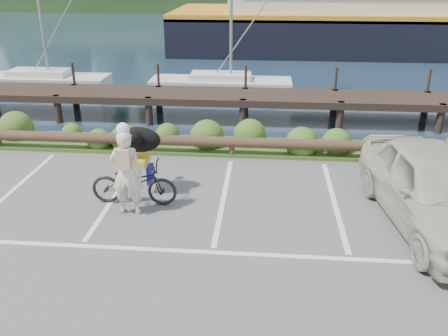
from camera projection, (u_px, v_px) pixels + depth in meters
The scene contains 7 objects.
ground at pixel (215, 242), 9.48m from camera, with size 72.00×72.00×0.00m, color #4E4E50.
vegetation_strip at pixel (233, 147), 14.32m from camera, with size 34.00×1.60×0.10m, color #3D5B21.
log_rail at pixel (232, 157), 13.70m from camera, with size 32.00×0.30×0.60m, color #443021, non-canonical shape.
bicycle at pixel (134, 183), 10.81m from camera, with size 0.69×1.98×1.04m, color black.
cyclist at pixel (127, 173), 10.21m from camera, with size 0.71×0.46×1.94m, color beige.
dog at pixel (138, 140), 11.07m from camera, with size 1.05×0.51×0.61m, color black.
parked_car at pixel (435, 188), 9.81m from camera, with size 1.98×4.93×1.68m, color #B9B1A3.
Camera 1 is at (0.90, -8.09, 5.08)m, focal length 38.00 mm.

